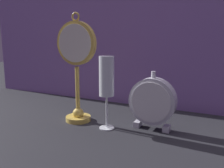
# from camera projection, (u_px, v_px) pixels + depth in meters

# --- Properties ---
(ground_plane) EXTENTS (4.00, 4.00, 0.00)m
(ground_plane) POSITION_uv_depth(u_px,v_px,m) (101.00, 130.00, 0.78)
(ground_plane) COLOR #232328
(fabric_backdrop_drape) EXTENTS (1.57, 0.01, 0.58)m
(fabric_backdrop_drape) POSITION_uv_depth(u_px,v_px,m) (139.00, 36.00, 1.01)
(fabric_backdrop_drape) COLOR #8460A8
(fabric_backdrop_drape) RESTS_ON ground_plane
(pocket_watch_on_stand) EXTENTS (0.14, 0.09, 0.36)m
(pocket_watch_on_stand) POSITION_uv_depth(u_px,v_px,m) (77.00, 66.00, 0.83)
(pocket_watch_on_stand) COLOR gold
(pocket_watch_on_stand) RESTS_ON ground_plane
(mantel_clock_silver) EXTENTS (0.15, 0.04, 0.18)m
(mantel_clock_silver) POSITION_uv_depth(u_px,v_px,m) (152.00, 102.00, 0.77)
(mantel_clock_silver) COLOR silver
(mantel_clock_silver) RESTS_ON ground_plane
(champagne_flute) EXTENTS (0.05, 0.05, 0.23)m
(champagne_flute) POSITION_uv_depth(u_px,v_px,m) (107.00, 81.00, 0.76)
(champagne_flute) COLOR silver
(champagne_flute) RESTS_ON ground_plane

